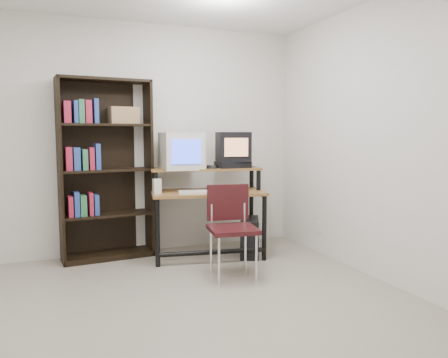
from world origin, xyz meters
name	(u,v)px	position (x,y,z in m)	size (l,w,h in m)	color
floor	(178,320)	(0.00, 0.00, -0.01)	(4.00, 4.00, 0.01)	#9E9583
back_wall	(129,139)	(0.00, 2.00, 1.30)	(4.00, 0.01, 2.60)	silver
front_wall	(362,158)	(0.00, -2.00, 1.30)	(4.00, 0.01, 2.60)	silver
right_wall	(397,141)	(2.00, 0.00, 1.30)	(0.01, 4.00, 2.60)	silver
computer_desk	(208,195)	(0.76, 1.50, 0.69)	(1.30, 0.81, 0.98)	brown
crt_monitor	(181,151)	(0.51, 1.65, 1.17)	(0.44, 0.45, 0.41)	beige
vcr	(233,165)	(1.08, 1.53, 1.01)	(0.36, 0.26, 0.08)	black
crt_tv	(233,147)	(1.10, 1.56, 1.22)	(0.41, 0.41, 0.33)	black
cd_spindle	(212,167)	(0.82, 1.50, 0.99)	(0.12, 0.12, 0.05)	#26262B
keyboard	(201,193)	(0.65, 1.38, 0.74)	(0.47, 0.21, 0.04)	beige
mousepad	(239,193)	(1.06, 1.33, 0.72)	(0.22, 0.18, 0.01)	black
mouse	(238,191)	(1.06, 1.32, 0.74)	(0.10, 0.06, 0.03)	white
desk_speaker	(157,187)	(0.20, 1.51, 0.80)	(0.08, 0.07, 0.17)	beige
pc_tower	(249,237)	(1.21, 1.35, 0.21)	(0.20, 0.45, 0.42)	black
school_chair	(231,220)	(0.75, 0.79, 0.54)	(0.49, 0.49, 0.87)	black
bookshelf	(105,168)	(-0.29, 1.86, 0.99)	(0.99, 0.40, 1.94)	black
wall_outlet	(319,227)	(1.99, 1.15, 0.30)	(0.02, 0.08, 0.12)	beige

